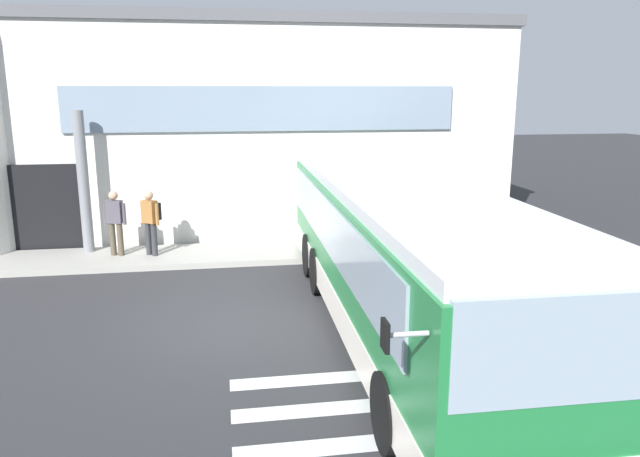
% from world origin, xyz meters
% --- Properties ---
extents(ground_plane, '(80.00, 90.00, 0.02)m').
position_xyz_m(ground_plane, '(0.00, 0.00, -0.01)').
color(ground_plane, '#2B2B2D').
rests_on(ground_plane, ground).
extents(bay_paint_stripes, '(4.40, 3.96, 0.01)m').
position_xyz_m(bay_paint_stripes, '(2.00, -4.20, 0.00)').
color(bay_paint_stripes, silver).
rests_on(bay_paint_stripes, ground).
extents(terminal_building, '(18.38, 13.80, 6.35)m').
position_xyz_m(terminal_building, '(-0.66, 11.53, 3.17)').
color(terminal_building, silver).
rests_on(terminal_building, ground).
extents(boarding_curb, '(20.58, 2.00, 0.15)m').
position_xyz_m(boarding_curb, '(0.00, 4.80, 0.07)').
color(boarding_curb, '#9E9B93').
rests_on(boarding_curb, ground).
extents(entry_support_column, '(0.28, 0.28, 3.65)m').
position_xyz_m(entry_support_column, '(-3.73, 5.40, 1.98)').
color(entry_support_column, slate).
rests_on(entry_support_column, boarding_curb).
extents(bus_main_foreground, '(3.14, 11.44, 2.70)m').
position_xyz_m(bus_main_foreground, '(2.93, -0.75, 1.33)').
color(bus_main_foreground, '#1E7238').
rests_on(bus_main_foreground, ground).
extents(passenger_near_column, '(0.57, 0.31, 1.68)m').
position_xyz_m(passenger_near_column, '(-2.93, 4.88, 1.08)').
color(passenger_near_column, '#4C4233').
rests_on(passenger_near_column, boarding_curb).
extents(passenger_by_doorway, '(0.52, 0.50, 1.68)m').
position_xyz_m(passenger_by_doorway, '(-2.04, 4.78, 1.11)').
color(passenger_by_doorway, '#2D2D33').
rests_on(passenger_by_doorway, boarding_curb).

